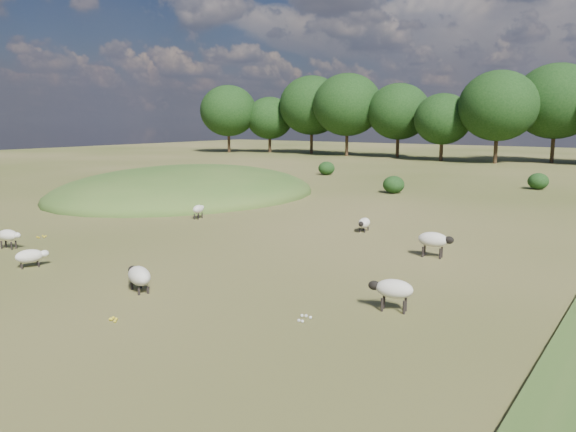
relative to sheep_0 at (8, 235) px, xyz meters
The scene contains 11 objects.
ground 24.71m from the sheep_0, 75.77° to the left, with size 160.00×160.00×0.00m, color #384816.
mound 17.02m from the sheep_0, 110.39° to the left, with size 16.00×20.00×4.00m, color #33561E.
treeline 59.90m from the sheep_0, 85.17° to the left, with size 96.28×14.66×11.70m.
shrubs 30.75m from the sheep_0, 82.03° to the left, with size 20.12×10.32×1.26m.
sheep_0 is the anchor object (origin of this frame).
sheep_1 3.59m from the sheep_0, 18.30° to the right, with size 0.81×1.16×0.64m.
sheep_2 8.74m from the sheep_0, ahead, with size 1.39×0.95×0.77m.
sheep_3 9.49m from the sheep_0, 81.53° to the left, with size 0.67×1.05×0.73m.
sheep_4 15.82m from the sheep_0, ahead, with size 1.28×0.75×0.89m.
sheep_5 16.67m from the sheep_0, 29.74° to the left, with size 1.37×0.72×0.97m.
sheep_6 15.08m from the sheep_0, 48.09° to the left, with size 0.64×1.15×0.64m.
Camera 1 is at (15.57, -15.62, 5.09)m, focal length 35.00 mm.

